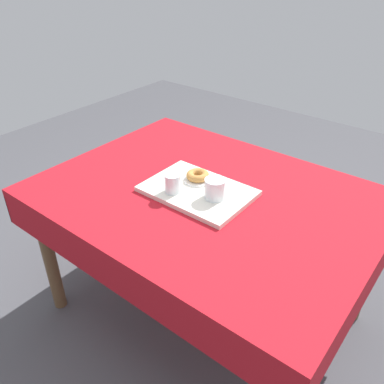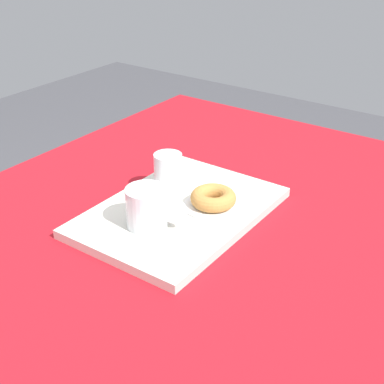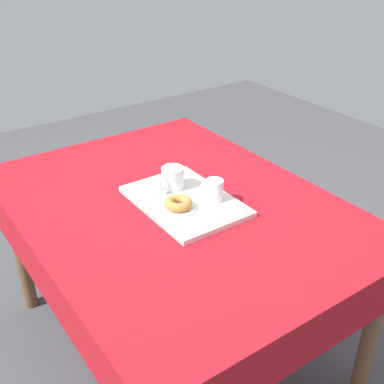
% 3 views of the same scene
% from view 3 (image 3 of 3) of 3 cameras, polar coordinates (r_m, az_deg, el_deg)
% --- Properties ---
extents(ground_plane, '(6.00, 6.00, 0.00)m').
position_cam_3_polar(ground_plane, '(2.31, -1.74, -17.35)').
color(ground_plane, '#47474C').
extents(dining_table, '(1.46, 1.09, 0.74)m').
position_cam_3_polar(dining_table, '(1.89, -2.04, -3.32)').
color(dining_table, '#A8141E').
rests_on(dining_table, ground).
extents(serving_tray, '(0.46, 0.32, 0.02)m').
position_cam_3_polar(serving_tray, '(1.83, -0.84, -1.09)').
color(serving_tray, silver).
rests_on(serving_tray, dining_table).
extents(tea_mug_left, '(0.09, 0.13, 0.09)m').
position_cam_3_polar(tea_mug_left, '(1.88, -2.30, 1.56)').
color(tea_mug_left, white).
rests_on(tea_mug_left, serving_tray).
extents(water_glass_near, '(0.07, 0.07, 0.08)m').
position_cam_3_polar(water_glass_near, '(1.80, 2.62, 0.12)').
color(water_glass_near, white).
rests_on(water_glass_near, serving_tray).
extents(donut_plate_left, '(0.13, 0.13, 0.01)m').
position_cam_3_polar(donut_plate_left, '(1.76, -1.61, -1.88)').
color(donut_plate_left, white).
rests_on(donut_plate_left, serving_tray).
extents(sugar_donut_left, '(0.10, 0.10, 0.03)m').
position_cam_3_polar(sugar_donut_left, '(1.75, -1.62, -1.30)').
color(sugar_donut_left, '#BC7F3D').
rests_on(sugar_donut_left, donut_plate_left).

